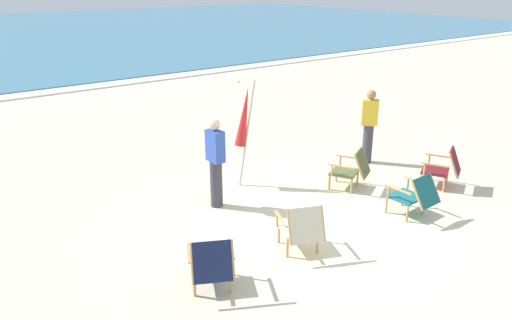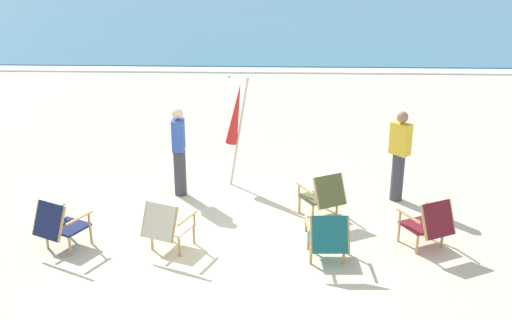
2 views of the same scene
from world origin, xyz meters
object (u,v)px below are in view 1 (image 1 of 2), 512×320
(beach_chair_back_left, at_px, (444,167))
(person_near_chairs, at_px, (369,126))
(beach_chair_far_center, at_px, (352,168))
(beach_chair_front_left, at_px, (415,194))
(umbrella_furled_red, at_px, (244,117))
(person_by_waterline, at_px, (216,162))
(beach_chair_mid_center, at_px, (211,263))
(beach_chair_back_right, at_px, (302,227))

(beach_chair_back_left, xyz_separation_m, person_near_chairs, (-0.12, 1.83, 0.41))
(person_near_chairs, bearing_deg, beach_chair_far_center, -148.73)
(beach_chair_far_center, distance_m, beach_chair_front_left, 1.47)
(beach_chair_far_center, height_order, umbrella_furled_red, umbrella_furled_red)
(beach_chair_far_center, relative_size, person_by_waterline, 0.55)
(umbrella_furled_red, bearing_deg, beach_chair_far_center, -43.15)
(beach_chair_mid_center, xyz_separation_m, beach_chair_back_left, (5.45, 0.24, 0.00))
(beach_chair_mid_center, xyz_separation_m, beach_chair_back_right, (1.58, 0.03, -0.00))
(umbrella_furled_red, height_order, person_near_chairs, umbrella_furled_red)
(beach_chair_mid_center, height_order, person_near_chairs, person_near_chairs)
(beach_chair_mid_center, relative_size, beach_chair_back_right, 1.02)
(beach_chair_back_left, height_order, beach_chair_back_right, beach_chair_back_left)
(beach_chair_far_center, height_order, person_by_waterline, person_by_waterline)
(beach_chair_back_left, distance_m, beach_chair_back_right, 3.87)
(beach_chair_mid_center, distance_m, person_near_chairs, 5.73)
(beach_chair_far_center, distance_m, beach_chair_mid_center, 4.16)
(beach_chair_far_center, bearing_deg, person_near_chairs, 31.27)
(person_near_chairs, bearing_deg, beach_chair_front_left, -121.43)
(beach_chair_back_right, height_order, person_near_chairs, person_near_chairs)
(beach_chair_front_left, xyz_separation_m, beach_chair_mid_center, (-3.92, 0.22, 0.01))
(beach_chair_front_left, bearing_deg, person_near_chairs, 58.57)
(beach_chair_far_center, height_order, beach_chair_back_left, beach_chair_back_left)
(beach_chair_back_left, relative_size, beach_chair_back_right, 1.02)
(beach_chair_mid_center, relative_size, beach_chair_back_left, 1.00)
(beach_chair_back_left, relative_size, person_near_chairs, 0.54)
(beach_chair_front_left, relative_size, beach_chair_mid_center, 0.89)
(beach_chair_back_left, xyz_separation_m, person_by_waterline, (-4.00, 1.93, 0.41))
(beach_chair_far_center, height_order, beach_chair_back_right, same)
(beach_chair_front_left, relative_size, person_near_chairs, 0.48)
(beach_chair_back_left, bearing_deg, umbrella_furled_red, 140.95)
(person_by_waterline, bearing_deg, beach_chair_mid_center, -123.77)
(beach_chair_back_right, relative_size, umbrella_furled_red, 0.41)
(beach_chair_far_center, bearing_deg, umbrella_furled_red, 136.85)
(beach_chair_far_center, xyz_separation_m, beach_chair_front_left, (-0.04, -1.47, -0.01))
(beach_chair_far_center, xyz_separation_m, beach_chair_back_right, (-2.38, -1.22, 0.00))
(beach_chair_back_right, distance_m, person_near_chairs, 4.28)
(beach_chair_back_left, height_order, person_by_waterline, person_by_waterline)
(beach_chair_mid_center, height_order, person_by_waterline, person_by_waterline)
(beach_chair_front_left, distance_m, person_near_chairs, 2.72)
(beach_chair_back_left, bearing_deg, beach_chair_back_right, -176.93)
(beach_chair_back_right, bearing_deg, beach_chair_mid_center, -178.85)
(beach_chair_back_left, bearing_deg, beach_chair_front_left, -163.16)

